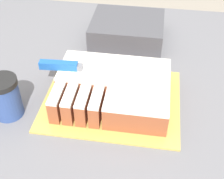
{
  "coord_description": "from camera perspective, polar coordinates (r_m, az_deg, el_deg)",
  "views": [
    {
      "loc": [
        0.09,
        -0.71,
        1.5
      ],
      "look_at": [
        -0.01,
        -0.06,
        0.93
      ],
      "focal_mm": 50.0,
      "sensor_mm": 36.0,
      "label": 1
    }
  ],
  "objects": [
    {
      "name": "countertop",
      "position": [
        1.27,
        1.07,
        -14.96
      ],
      "size": [
        1.4,
        1.1,
        0.88
      ],
      "color": "slate",
      "rests_on": "ground_plane"
    },
    {
      "name": "cake_board",
      "position": [
        0.9,
        0.0,
        -1.9
      ],
      "size": [
        0.39,
        0.31,
        0.01
      ],
      "color": "gold",
      "rests_on": "countertop"
    },
    {
      "name": "cake",
      "position": [
        0.87,
        0.37,
        0.13
      ],
      "size": [
        0.31,
        0.24,
        0.07
      ],
      "color": "#994C2D",
      "rests_on": "cake_board"
    },
    {
      "name": "knife",
      "position": [
        0.89,
        -7.37,
        4.17
      ],
      "size": [
        0.35,
        0.04,
        0.02
      ],
      "rotation": [
        0.0,
        0.0,
        0.06
      ],
      "color": "silver",
      "rests_on": "cake"
    },
    {
      "name": "coffee_cup",
      "position": [
        0.87,
        -18.91,
        -1.34
      ],
      "size": [
        0.08,
        0.08,
        0.12
      ],
      "color": "#334C8C",
      "rests_on": "countertop"
    },
    {
      "name": "storage_box",
      "position": [
        1.15,
        2.81,
        10.93
      ],
      "size": [
        0.26,
        0.21,
        0.08
      ],
      "color": "#47474C",
      "rests_on": "countertop"
    }
  ]
}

